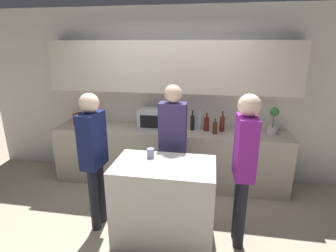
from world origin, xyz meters
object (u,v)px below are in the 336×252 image
object	(u,v)px
bottle_4	(222,124)
person_left	(244,160)
bottle_0	(192,122)
bottle_2	(206,124)
person_right	(93,151)
microwave	(156,119)
cup_0	(151,153)
potted_plant	(273,121)
person_center	(173,138)
bottle_1	(200,121)
bottle_3	(215,128)
toaster	(83,119)

from	to	relation	value
bottle_4	person_left	size ratio (longest dim) A/B	0.18
bottle_0	bottle_2	world-z (taller)	bottle_0
bottle_2	person_right	size ratio (longest dim) A/B	0.17
bottle_2	person_left	bearing A→B (deg)	-71.70
bottle_0	person_right	size ratio (longest dim) A/B	0.19
microwave	person_right	size ratio (longest dim) A/B	0.32
bottle_0	person_left	bearing A→B (deg)	-63.57
cup_0	microwave	bearing A→B (deg)	99.02
potted_plant	person_right	xyz separation A→B (m)	(-2.19, -1.27, -0.11)
person_center	person_right	xyz separation A→B (m)	(-0.83, -0.53, -0.02)
bottle_1	cup_0	xyz separation A→B (m)	(-0.48, -1.23, -0.04)
cup_0	person_left	world-z (taller)	person_left
bottle_1	bottle_3	world-z (taller)	bottle_1
bottle_3	person_center	distance (m)	0.80
potted_plant	bottle_0	size ratio (longest dim) A/B	1.29
cup_0	bottle_0	bearing A→B (deg)	72.06
toaster	bottle_4	world-z (taller)	bottle_4
bottle_4	bottle_2	bearing A→B (deg)	-177.33
toaster	bottle_0	size ratio (longest dim) A/B	0.85
microwave	person_center	distance (m)	0.83
bottle_1	bottle_2	size ratio (longest dim) A/B	1.16
toaster	person_right	world-z (taller)	person_right
microwave	cup_0	xyz separation A→B (m)	(0.19, -1.17, -0.07)
toaster	person_center	xyz separation A→B (m)	(1.60, -0.74, 0.02)
cup_0	person_center	xyz separation A→B (m)	(0.19, 0.44, 0.03)
bottle_2	bottle_0	bearing A→B (deg)	179.10
cup_0	person_right	xyz separation A→B (m)	(-0.65, -0.09, 0.01)
potted_plant	cup_0	bearing A→B (deg)	-142.74
bottle_4	person_center	distance (m)	0.97
bottle_0	bottle_2	bearing A→B (deg)	-0.90
cup_0	person_left	size ratio (longest dim) A/B	0.06
microwave	bottle_2	size ratio (longest dim) A/B	1.88
potted_plant	bottle_0	distance (m)	1.17
bottle_1	toaster	bearing A→B (deg)	-178.36
microwave	person_left	xyz separation A→B (m)	(1.20, -1.28, -0.03)
potted_plant	person_left	xyz separation A→B (m)	(-0.54, -1.28, -0.08)
person_left	person_right	bearing A→B (deg)	86.37
bottle_3	bottle_4	bearing A→B (deg)	53.85
bottle_2	cup_0	bearing A→B (deg)	-116.92
person_left	bottle_2	bearing A→B (deg)	15.28
toaster	bottle_2	world-z (taller)	bottle_2
toaster	potted_plant	size ratio (longest dim) A/B	0.66
toaster	cup_0	xyz separation A→B (m)	(1.42, -1.18, -0.01)
bottle_0	bottle_3	distance (m)	0.37
toaster	potted_plant	xyz separation A→B (m)	(2.97, 0.00, 0.11)
bottle_3	person_right	xyz separation A→B (m)	(-1.36, -1.12, 0.00)
bottle_4	person_right	size ratio (longest dim) A/B	0.19
potted_plant	person_left	distance (m)	1.39
potted_plant	bottle_2	size ratio (longest dim) A/B	1.43
microwave	person_right	distance (m)	1.35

